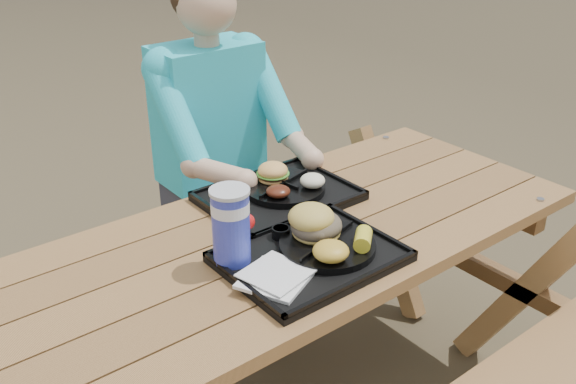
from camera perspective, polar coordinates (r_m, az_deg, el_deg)
picnic_table at (r=2.06m, az=0.00°, el=-12.69°), size 1.80×1.49×0.75m
tray_near at (r=1.71m, az=2.00°, el=-5.88°), size 0.45×0.35×0.02m
tray_far at (r=2.02m, az=-0.83°, el=-0.45°), size 0.45×0.35×0.02m
plate_near at (r=1.73m, az=3.52°, el=-4.77°), size 0.26×0.26×0.02m
plate_far at (r=2.03m, az=-0.34°, el=0.39°), size 0.26×0.26×0.02m
napkin_stack at (r=1.60m, az=-1.16°, el=-7.64°), size 0.20×0.20×0.02m
soda_cup at (r=1.64m, az=-5.09°, el=-3.17°), size 0.10×0.10×0.20m
condiment_bbq at (r=1.77m, az=-0.64°, el=-3.61°), size 0.05×0.05×0.03m
condiment_mustard at (r=1.81m, az=0.74°, el=-2.90°), size 0.05×0.05×0.03m
sandwich at (r=1.72m, az=2.56°, el=-1.80°), size 0.13×0.13×0.14m
mac_cheese at (r=1.64m, az=3.83°, el=-5.26°), size 0.09×0.09×0.05m
corn_cob at (r=1.70m, az=6.68°, el=-4.17°), size 0.11×0.11×0.04m
cutlery_far at (r=1.93m, az=-4.69°, el=-1.45°), size 0.06×0.14×0.01m
burger at (r=2.05m, az=-1.36°, el=2.25°), size 0.10×0.10×0.09m
baked_beans at (r=1.95m, az=-0.88°, el=0.06°), size 0.07×0.07×0.03m
potato_salad at (r=2.01m, az=2.19°, el=1.02°), size 0.08×0.08×0.04m
diner at (r=2.50m, az=-6.59°, el=1.87°), size 0.48×0.84×1.28m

